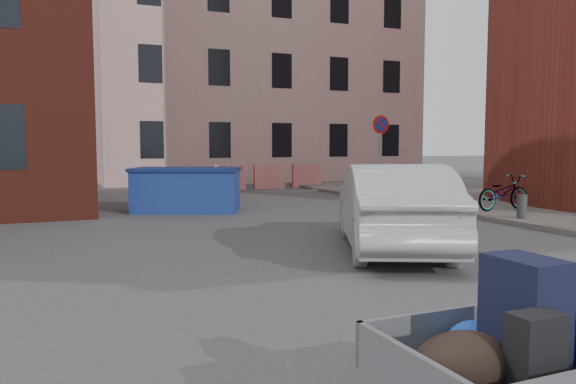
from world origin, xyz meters
name	(u,v)px	position (x,y,z in m)	size (l,w,h in m)	color
ground	(380,281)	(0.00, 0.00, 0.00)	(120.00, 120.00, 0.00)	#38383A
building_pink	(253,45)	(6.00, 22.00, 7.00)	(16.00, 8.00, 14.00)	#C29695
no_parking_sign	(381,138)	(6.00, 9.48, 2.01)	(0.60, 0.09, 2.65)	gray
bollards	(522,207)	(6.00, 3.40, 0.40)	(0.22, 9.02, 0.55)	#3A3A3D
barriers	(269,177)	(4.20, 15.00, 0.50)	(4.70, 0.18, 1.00)	red
trailer	(521,360)	(-1.58, -3.99, 0.61)	(1.61, 1.80, 1.20)	black
dumpster	(187,190)	(-0.65, 8.70, 0.60)	(3.21, 2.52, 1.20)	navy
silver_car	(393,207)	(1.44, 1.89, 0.76)	(1.60, 4.58, 1.51)	#9B9DA2
bicycle	(503,193)	(6.82, 4.85, 0.57)	(0.60, 1.73, 0.91)	black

